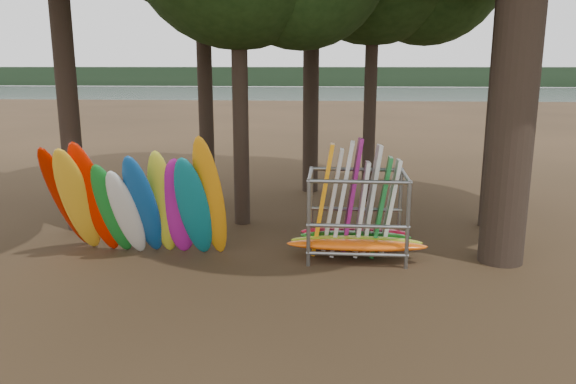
{
  "coord_description": "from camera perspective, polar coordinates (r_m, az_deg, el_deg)",
  "views": [
    {
      "loc": [
        1.05,
        -11.72,
        4.41
      ],
      "look_at": [
        -0.0,
        1.5,
        1.4
      ],
      "focal_mm": 35.0,
      "sensor_mm": 36.0,
      "label": 1
    }
  ],
  "objects": [
    {
      "name": "lake",
      "position": [
        71.87,
        3.76,
        9.23
      ],
      "size": [
        160.0,
        160.0,
        0.0
      ],
      "primitive_type": "plane",
      "color": "gray",
      "rests_on": "ground"
    },
    {
      "name": "ground",
      "position": [
        12.57,
        -0.54,
        -7.76
      ],
      "size": [
        120.0,
        120.0,
        0.0
      ],
      "primitive_type": "plane",
      "color": "#47331E",
      "rests_on": "ground"
    },
    {
      "name": "far_shore",
      "position": [
        121.75,
        4.14,
        11.61
      ],
      "size": [
        160.0,
        4.0,
        4.0
      ],
      "primitive_type": "cube",
      "color": "black",
      "rests_on": "ground"
    },
    {
      "name": "kayak_row",
      "position": [
        13.24,
        -15.23,
        -1.23
      ],
      "size": [
        4.13,
        2.26,
        3.12
      ],
      "color": "#B41500",
      "rests_on": "ground"
    },
    {
      "name": "storage_rack",
      "position": [
        13.18,
        6.95,
        -2.6
      ],
      "size": [
        3.19,
        1.54,
        2.78
      ],
      "color": "gray",
      "rests_on": "ground"
    }
  ]
}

